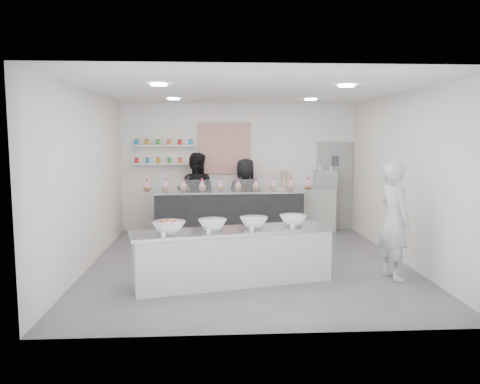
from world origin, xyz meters
name	(u,v)px	position (x,y,z in m)	size (l,w,h in m)	color
floor	(248,263)	(0.00, 0.00, 0.00)	(6.00, 6.00, 0.00)	#515156
ceiling	(249,91)	(0.00, 0.00, 3.00)	(6.00, 6.00, 0.00)	white
back_wall	(239,167)	(0.00, 3.00, 1.50)	(5.50, 5.50, 0.00)	white
left_wall	(87,179)	(-2.75, 0.00, 1.50)	(6.00, 6.00, 0.00)	white
right_wall	(404,178)	(2.75, 0.00, 1.50)	(6.00, 6.00, 0.00)	white
back_door	(334,186)	(2.30, 2.97, 1.05)	(0.88, 0.04, 2.10)	gray
pattern_panel	(224,148)	(-0.35, 2.98, 1.95)	(1.25, 0.03, 1.20)	#A12F27
jar_shelf_lower	(164,164)	(-1.75, 2.90, 1.60)	(1.45, 0.22, 0.04)	silver
jar_shelf_upper	(164,146)	(-1.75, 2.90, 2.02)	(1.45, 0.22, 0.04)	silver
preserve_jars	(164,152)	(-1.75, 2.88, 1.88)	(1.45, 0.10, 0.56)	red
downlight_0	(159,85)	(-1.40, -1.00, 2.98)	(0.24, 0.24, 0.02)	white
downlight_1	(347,86)	(1.40, -1.00, 2.98)	(0.24, 0.24, 0.02)	white
downlight_2	(174,99)	(-1.40, 1.60, 2.98)	(0.24, 0.24, 0.02)	white
downlight_3	(311,100)	(1.40, 1.60, 2.98)	(0.24, 0.24, 0.02)	white
prep_counter	(233,256)	(-0.31, -1.12, 0.42)	(3.06, 0.70, 0.83)	beige
back_bar	(229,214)	(-0.26, 2.27, 0.51)	(3.31, 0.61, 1.03)	black
sneeze_guard	(230,186)	(-0.25, 1.98, 1.17)	(3.27, 0.01, 0.28)	white
espresso_ledge	(305,209)	(1.55, 2.78, 0.53)	(1.42, 0.45, 1.05)	beige
espresso_machine	(325,179)	(2.03, 2.78, 1.24)	(0.49, 0.34, 0.38)	#93969E
cup_stacks	(286,179)	(1.09, 2.78, 1.24)	(0.24, 0.24, 0.38)	tan
prep_bowls	(233,224)	(-0.31, -1.12, 0.92)	(2.38, 0.53, 0.17)	white
label_cards	(226,234)	(-0.44, -1.65, 0.87)	(2.01, 0.04, 0.07)	white
cookie_bags	(229,185)	(-0.26, 2.27, 1.17)	(3.76, 0.16, 0.28)	#FF8EDA
woman_prep	(394,221)	(2.20, -1.02, 0.92)	(0.67, 0.44, 1.84)	beige
staff_left	(196,193)	(-1.01, 2.60, 0.93)	(0.91, 0.71, 1.87)	black
staff_right	(246,196)	(0.13, 2.60, 0.87)	(0.85, 0.55, 1.74)	black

